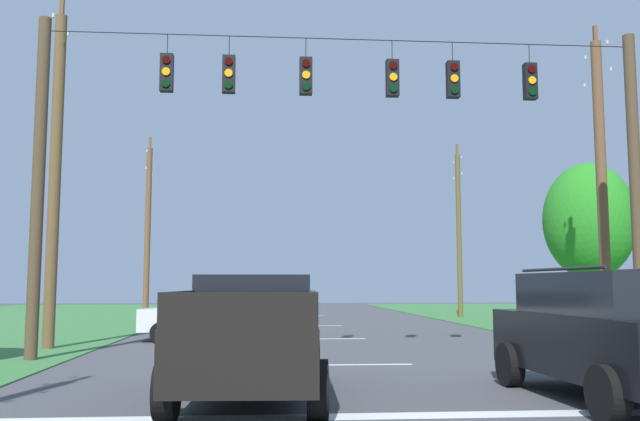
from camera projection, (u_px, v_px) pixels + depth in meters
name	position (u px, v px, depth m)	size (l,w,h in m)	color
stop_bar_stripe	(415.00, 415.00, 9.46)	(12.64, 0.45, 0.01)	white
lane_dash_0	(357.00, 365.00, 15.41)	(0.15, 2.50, 0.01)	white
lane_dash_1	(328.00, 339.00, 22.65)	(0.15, 2.50, 0.01)	white
lane_dash_2	(313.00, 326.00, 29.64)	(0.15, 2.50, 0.01)	white
lane_dash_3	(301.00, 316.00, 39.05)	(0.15, 2.50, 0.01)	white
lane_dash_4	(297.00, 312.00, 43.76)	(0.15, 2.50, 0.01)	white
overhead_signal_span	(347.00, 161.00, 17.26)	(15.31, 0.31, 8.35)	#4F3C29
pickup_truck	(252.00, 336.00, 11.12)	(2.49, 5.49, 1.95)	black
suv_black	(611.00, 332.00, 10.71)	(2.36, 4.87, 2.05)	black
distant_car_crossing_white	(209.00, 315.00, 22.15)	(4.38, 2.18, 1.52)	silver
utility_pole_mid_right	(602.00, 182.00, 21.57)	(0.33, 1.82, 10.04)	brown
utility_pole_far_right	(459.00, 229.00, 37.35)	(0.26, 1.75, 9.45)	brown
utility_pole_mid_left	(55.00, 174.00, 19.51)	(0.33, 1.53, 10.06)	brown
utility_pole_far_left	(148.00, 227.00, 34.85)	(0.29, 1.97, 9.31)	brown
tree_roadside_far_right	(589.00, 221.00, 28.50)	(3.70, 3.70, 6.81)	brown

